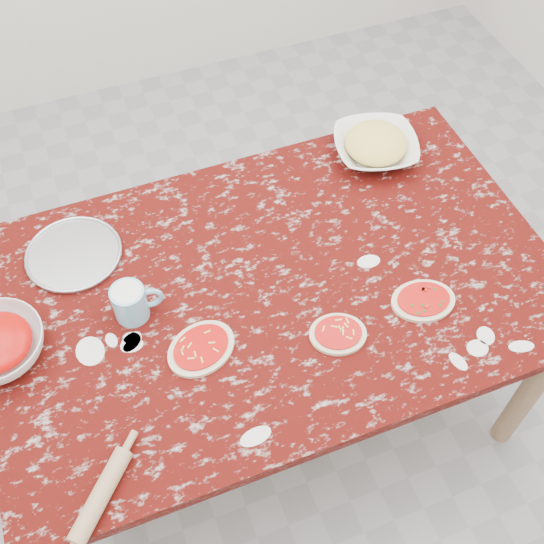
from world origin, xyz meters
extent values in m
plane|color=gray|center=(0.00, 0.00, 0.00)|extent=(4.00, 4.00, 0.00)
cube|color=#3A0805|center=(0.00, 0.00, 0.73)|extent=(1.60, 1.00, 0.04)
cube|color=#957554|center=(0.00, 0.00, 0.67)|extent=(1.50, 0.90, 0.08)
cylinder|color=#957554|center=(0.72, -0.42, 0.35)|extent=(0.07, 0.07, 0.71)
cylinder|color=#957554|center=(-0.72, 0.42, 0.35)|extent=(0.07, 0.07, 0.71)
cylinder|color=#957554|center=(0.72, 0.42, 0.35)|extent=(0.07, 0.07, 0.71)
cylinder|color=#B2B2B7|center=(-0.50, 0.29, 0.76)|extent=(0.34, 0.34, 0.01)
imported|color=white|center=(0.50, 0.36, 0.78)|extent=(0.32, 0.32, 0.07)
cylinder|color=#77B7D5|center=(-0.39, 0.04, 0.80)|extent=(0.09, 0.09, 0.11)
torus|color=#77B7D5|center=(-0.34, 0.03, 0.80)|extent=(0.08, 0.02, 0.08)
cylinder|color=silver|center=(-0.39, 0.04, 0.84)|extent=(0.07, 0.07, 0.01)
ellipsoid|color=beige|center=(-0.25, -0.14, 0.76)|extent=(0.23, 0.21, 0.01)
ellipsoid|color=red|center=(-0.25, -0.14, 0.76)|extent=(0.19, 0.17, 0.00)
ellipsoid|color=beige|center=(0.10, -0.22, 0.76)|extent=(0.18, 0.16, 0.01)
ellipsoid|color=red|center=(0.10, -0.22, 0.76)|extent=(0.15, 0.13, 0.00)
ellipsoid|color=beige|center=(0.36, -0.21, 0.76)|extent=(0.20, 0.16, 0.01)
ellipsoid|color=red|center=(0.36, -0.21, 0.76)|extent=(0.16, 0.13, 0.00)
cylinder|color=tan|center=(-0.58, -0.43, 0.77)|extent=(0.18, 0.19, 0.04)
camera|label=1|loc=(-0.39, -1.02, 2.28)|focal=44.11mm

